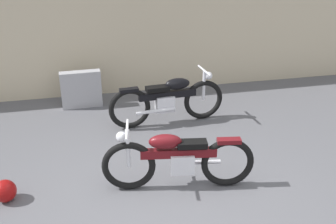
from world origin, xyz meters
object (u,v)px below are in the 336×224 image
motorcycle_black (168,100)px  motorcycle_maroon (177,159)px  stone_marker (81,89)px  helmet (5,191)px

motorcycle_black → motorcycle_maroon: bearing=-103.7°
motorcycle_maroon → motorcycle_black: motorcycle_black is taller
stone_marker → helmet: stone_marker is taller
helmet → motorcycle_black: bearing=35.0°
stone_marker → helmet: size_ratio=2.64×
helmet → motorcycle_black: (2.61, 1.83, 0.31)m
helmet → motorcycle_maroon: (2.27, -0.20, 0.30)m
stone_marker → motorcycle_black: motorcycle_black is taller
motorcycle_maroon → motorcycle_black: 2.05m
stone_marker → motorcycle_maroon: size_ratio=0.38×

